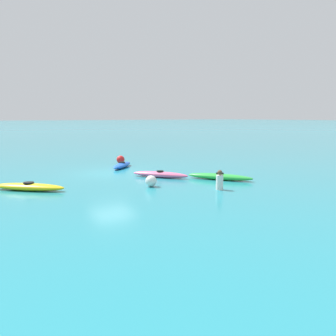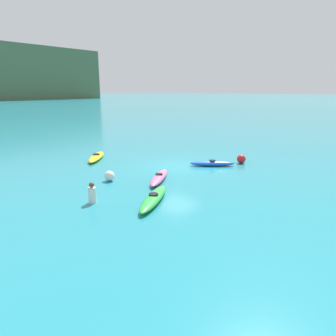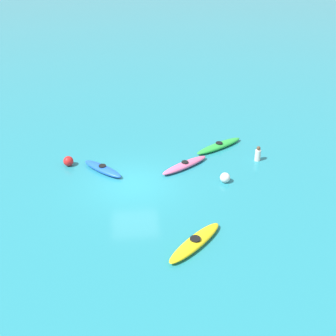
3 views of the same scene
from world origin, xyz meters
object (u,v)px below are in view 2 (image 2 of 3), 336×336
at_px(kayak_green, 154,198).
at_px(buoy_red, 241,159).
at_px(kayak_yellow, 96,157).
at_px(buoy_white, 109,176).
at_px(kayak_pink, 159,177).
at_px(person_near_shore, 92,194).
at_px(kayak_blue, 212,163).

distance_m(kayak_green, buoy_red, 8.73).
relative_size(kayak_yellow, buoy_white, 5.43).
distance_m(kayak_yellow, kayak_pink, 6.61).
relative_size(kayak_yellow, buoy_red, 5.19).
distance_m(buoy_red, person_near_shore, 10.49).
distance_m(buoy_white, person_near_shore, 3.15).
height_order(kayak_yellow, person_near_shore, person_near_shore).
height_order(buoy_red, buoy_white, buoy_red).
height_order(buoy_red, person_near_shore, person_near_shore).
xyz_separation_m(kayak_blue, buoy_white, (-6.28, 1.77, 0.10)).
xyz_separation_m(kayak_pink, person_near_shore, (-4.17, -0.40, 0.22)).
height_order(kayak_pink, kayak_green, same).
relative_size(kayak_blue, kayak_yellow, 0.84).
height_order(kayak_yellow, kayak_green, same).
bearing_deg(person_near_shore, kayak_pink, 5.45).
xyz_separation_m(kayak_blue, person_near_shore, (-8.61, -0.35, 0.22)).
distance_m(kayak_blue, kayak_pink, 4.44).
bearing_deg(kayak_blue, buoy_red, -24.67).
distance_m(kayak_blue, kayak_green, 7.08).
height_order(kayak_blue, buoy_white, buoy_white).
xyz_separation_m(buoy_red, buoy_white, (-8.15, 2.63, -0.01)).
relative_size(kayak_pink, kayak_green, 0.90).
distance_m(kayak_pink, buoy_white, 2.53).
relative_size(kayak_pink, person_near_shore, 3.29).
bearing_deg(kayak_yellow, buoy_red, -52.15).
bearing_deg(kayak_green, kayak_blue, 17.07).
bearing_deg(kayak_green, kayak_pink, 42.30).
bearing_deg(kayak_pink, buoy_red, -8.15).
bearing_deg(buoy_red, kayak_green, -171.96).
height_order(kayak_blue, kayak_green, same).
xyz_separation_m(kayak_yellow, kayak_green, (-2.82, -8.72, -0.00)).
xyz_separation_m(kayak_green, buoy_white, (0.49, 3.85, 0.10)).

